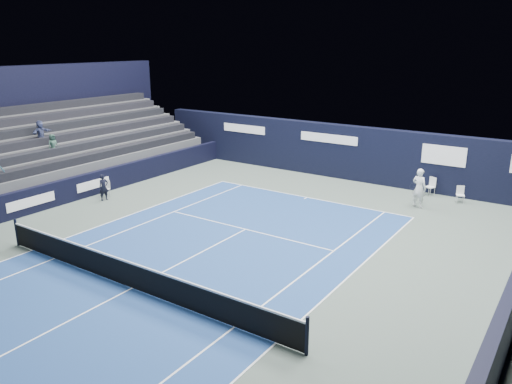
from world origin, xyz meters
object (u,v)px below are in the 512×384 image
at_px(line_judge_chair, 106,187).
at_px(tennis_player, 419,188).
at_px(folding_chair_back_a, 431,185).
at_px(folding_chair_back_b, 460,193).
at_px(tennis_net, 131,274).

xyz_separation_m(line_judge_chair, tennis_player, (13.88, 7.22, 0.48)).
relative_size(folding_chair_back_a, folding_chair_back_b, 1.14).
xyz_separation_m(folding_chair_back_b, tennis_net, (-6.66, -15.43, 0.03)).
distance_m(folding_chair_back_b, line_judge_chair, 17.89).
height_order(folding_chair_back_b, line_judge_chair, folding_chair_back_b).
distance_m(folding_chair_back_a, line_judge_chair, 16.82).
distance_m(folding_chair_back_a, tennis_player, 2.38).
bearing_deg(tennis_net, line_judge_chair, 144.14).
relative_size(tennis_net, tennis_player, 6.75).
bearing_deg(tennis_net, folding_chair_back_b, 66.65).
bearing_deg(line_judge_chair, tennis_player, 18.82).
xyz_separation_m(folding_chair_back_b, line_judge_chair, (-15.40, -9.12, -0.00)).
distance_m(tennis_net, tennis_player, 14.48).
distance_m(folding_chair_back_a, tennis_net, 16.68).
height_order(folding_chair_back_a, folding_chair_back_b, folding_chair_back_a).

